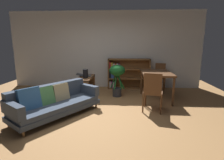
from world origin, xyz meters
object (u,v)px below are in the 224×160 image
Objects in this scene: potted_floor_plant at (117,75)px; open_laptop at (85,75)px; media_console at (86,86)px; desk_speaker at (85,74)px; dining_chair_far at (160,75)px; bookshelf at (126,73)px; fabric_couch at (54,101)px; dining_chair_near at (153,90)px; dining_table at (156,75)px.

open_laptop is at bearing 171.23° from potted_floor_plant.
open_laptop is at bearing 109.45° from media_console.
dining_chair_far is (2.34, 0.99, -0.21)m from desk_speaker.
media_console is 1.64m from bookshelf.
fabric_couch is 7.73× the size of desk_speaker.
dining_chair_near is at bearing -105.30° from dining_chair_far.
desk_speaker reaches higher than open_laptop.
open_laptop is 0.42× the size of dining_table.
potted_floor_plant reaches higher than fabric_couch.
media_console is 1.11× the size of dining_chair_far.
open_laptop is 0.34× the size of bookshelf.
potted_floor_plant reaches higher than dining_table.
potted_floor_plant is (1.02, -0.16, 0.05)m from open_laptop.
fabric_couch is 1.38× the size of bookshelf.
dining_chair_far is (2.77, 2.36, 0.19)m from fabric_couch.
media_console is 3.87× the size of desk_speaker.
fabric_couch is 2.26m from dining_chair_near.
dining_chair_near is at bearing -75.31° from bookshelf.
bookshelf reaches higher than open_laptop.
dining_table is 1.27× the size of dining_chair_near.
desk_speaker is 0.29× the size of dining_chair_far.
bookshelf reaches higher than desk_speaker.
dining_chair_near is (1.79, -1.02, -0.20)m from desk_speaker.
dining_chair_far is at bearing 73.34° from dining_table.
desk_speaker is 0.22× the size of dining_table.
dining_table reaches higher than open_laptop.
media_console is 1.05× the size of potted_floor_plant.
potted_floor_plant is (1.35, 1.56, 0.33)m from fabric_couch.
potted_floor_plant is 0.66× the size of bookshelf.
media_console is at bearing -161.36° from dining_chair_far.
potted_floor_plant is (0.92, 0.18, -0.06)m from desk_speaker.
media_console is 0.47m from desk_speaker.
fabric_couch is 1.77m from open_laptop.
dining_chair_near is 1.02× the size of dining_chair_far.
fabric_couch is 1.49m from desk_speaker.
dining_chair_far is at bearing 18.64° from media_console.
fabric_couch is at bearing -130.85° from potted_floor_plant.
dining_chair_near reaches higher than open_laptop.
media_console is 0.36m from open_laptop.
fabric_couch reaches higher than open_laptop.
potted_floor_plant reaches higher than media_console.
fabric_couch is 2.21× the size of dining_chair_far.
desk_speaker reaches higher than dining_table.
desk_speaker is at bearing -168.73° from potted_floor_plant.
dining_chair_far reaches higher than desk_speaker.
bookshelf is (-0.59, 2.25, 0.00)m from dining_chair_near.
dining_chair_near is at bearing -103.87° from dining_table.
open_laptop is 0.55× the size of dining_chair_far.
bookshelf is (1.30, 0.89, -0.08)m from open_laptop.
dining_chair_far is (1.42, 0.80, -0.14)m from potted_floor_plant.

